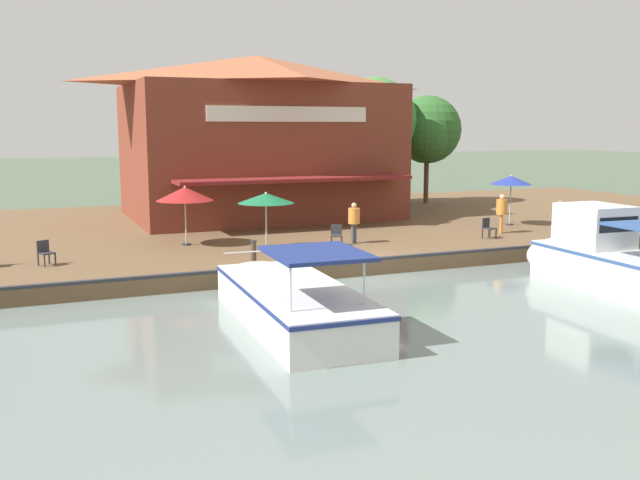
% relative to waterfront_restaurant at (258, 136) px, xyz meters
% --- Properties ---
extents(ground_plane, '(220.00, 220.00, 0.00)m').
position_rel_waterfront_restaurant_xyz_m(ground_plane, '(13.88, -0.71, -4.80)').
color(ground_plane, '#4C5B47').
extents(quay_deck, '(22.00, 56.00, 0.60)m').
position_rel_waterfront_restaurant_xyz_m(quay_deck, '(2.88, -0.71, -4.50)').
color(quay_deck, brown).
rests_on(quay_deck, ground).
extents(quay_edge_fender, '(0.20, 50.40, 0.10)m').
position_rel_waterfront_restaurant_xyz_m(quay_edge_fender, '(13.78, -0.71, -4.15)').
color(quay_edge_fender, '#2D2D33').
rests_on(quay_edge_fender, quay_deck).
extents(waterfront_restaurant, '(11.34, 13.62, 8.29)m').
position_rel_waterfront_restaurant_xyz_m(waterfront_restaurant, '(0.00, 0.00, 0.00)').
color(waterfront_restaurant, brown).
rests_on(waterfront_restaurant, quay_deck).
extents(patio_umbrella_near_quay_edge, '(1.95, 1.95, 2.39)m').
position_rel_waterfront_restaurant_xyz_m(patio_umbrella_near_quay_edge, '(8.08, 9.96, -2.06)').
color(patio_umbrella_near_quay_edge, '#B7B7B7').
rests_on(patio_umbrella_near_quay_edge, quay_deck).
extents(patio_umbrella_by_entrance, '(2.15, 2.15, 2.22)m').
position_rel_waterfront_restaurant_xyz_m(patio_umbrella_by_entrance, '(10.19, -3.03, -2.22)').
color(patio_umbrella_by_entrance, '#B7B7B7').
rests_on(patio_umbrella_by_entrance, quay_deck).
extents(patio_umbrella_mid_patio_left, '(2.27, 2.27, 2.36)m').
position_rel_waterfront_restaurant_xyz_m(patio_umbrella_mid_patio_left, '(7.92, -5.63, -2.16)').
color(patio_umbrella_mid_patio_left, '#B7B7B7').
rests_on(patio_umbrella_mid_patio_left, quay_deck).
extents(cafe_chair_beside_entrance, '(0.57, 0.57, 0.85)m').
position_rel_waterfront_restaurant_xyz_m(cafe_chair_beside_entrance, '(10.46, -0.21, -3.72)').
color(cafe_chair_beside_entrance, '#2D2D33').
rests_on(cafe_chair_beside_entrance, quay_deck).
extents(cafe_chair_far_corner_seat, '(0.60, 0.60, 0.85)m').
position_rel_waterfront_restaurant_xyz_m(cafe_chair_far_corner_seat, '(10.25, -10.95, -3.72)').
color(cafe_chair_far_corner_seat, '#2D2D33').
rests_on(cafe_chair_far_corner_seat, quay_deck).
extents(cafe_chair_under_first_umbrella, '(0.53, 0.53, 0.85)m').
position_rel_waterfront_restaurant_xyz_m(cafe_chair_under_first_umbrella, '(11.09, 6.53, -3.72)').
color(cafe_chair_under_first_umbrella, '#2D2D33').
rests_on(cafe_chair_under_first_umbrella, quay_deck).
extents(person_near_entrance, '(0.47, 0.47, 1.65)m').
position_rel_waterfront_restaurant_xyz_m(person_near_entrance, '(10.11, 0.72, -3.17)').
color(person_near_entrance, '#4C4C56').
rests_on(person_near_entrance, quay_deck).
extents(person_mid_patio, '(0.49, 0.49, 1.73)m').
position_rel_waterfront_restaurant_xyz_m(person_mid_patio, '(13.24, 8.43, -3.11)').
color(person_mid_patio, gold).
rests_on(person_mid_patio, quay_deck).
extents(person_at_quay_edge, '(0.49, 0.49, 1.72)m').
position_rel_waterfront_restaurant_xyz_m(person_at_quay_edge, '(10.09, 7.96, -3.12)').
color(person_at_quay_edge, orange).
rests_on(person_at_quay_edge, quay_deck).
extents(motorboat_second_along, '(8.49, 2.94, 2.24)m').
position_rel_waterfront_restaurant_xyz_m(motorboat_second_along, '(17.93, -5.08, -4.14)').
color(motorboat_second_along, white).
rests_on(motorboat_second_along, river_water).
extents(motorboat_mid_row, '(6.70, 2.46, 2.65)m').
position_rel_waterfront_restaurant_xyz_m(motorboat_mid_row, '(18.21, 5.73, -3.79)').
color(motorboat_mid_row, white).
rests_on(motorboat_mid_row, river_water).
extents(mooring_post, '(0.22, 0.22, 0.95)m').
position_rel_waterfront_restaurant_xyz_m(mooring_post, '(13.53, -4.60, -3.72)').
color(mooring_post, '#473323').
rests_on(mooring_post, quay_deck).
extents(tree_behind_restaurant, '(4.34, 4.13, 6.56)m').
position_rel_waterfront_restaurant_xyz_m(tree_behind_restaurant, '(-2.03, 11.41, 0.18)').
color(tree_behind_restaurant, brown).
rests_on(tree_behind_restaurant, quay_deck).
extents(tree_downstream_bank, '(5.39, 5.14, 7.57)m').
position_rel_waterfront_restaurant_xyz_m(tree_downstream_bank, '(-2.00, 7.67, 0.66)').
color(tree_downstream_bank, brown).
rests_on(tree_downstream_bank, quay_deck).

